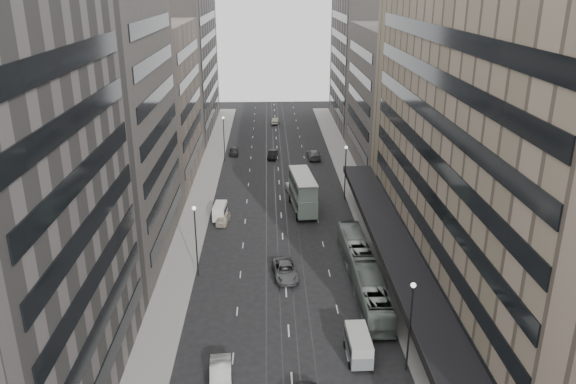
{
  "coord_description": "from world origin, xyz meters",
  "views": [
    {
      "loc": [
        -1.68,
        -43.75,
        30.58
      ],
      "look_at": [
        0.63,
        19.96,
        6.85
      ],
      "focal_mm": 35.0,
      "sensor_mm": 36.0,
      "label": 1
    }
  ],
  "objects": [
    {
      "name": "ground",
      "position": [
        0.0,
        0.0,
        0.0
      ],
      "size": [
        220.0,
        220.0,
        0.0
      ],
      "primitive_type": "plane",
      "color": "black",
      "rests_on": "ground"
    },
    {
      "name": "sidewalk_right",
      "position": [
        12.0,
        37.5,
        0.07
      ],
      "size": [
        4.0,
        125.0,
        0.15
      ],
      "primitive_type": "cube",
      "color": "gray",
      "rests_on": "ground"
    },
    {
      "name": "sidewalk_left",
      "position": [
        -12.0,
        37.5,
        0.07
      ],
      "size": [
        4.0,
        125.0,
        0.15
      ],
      "primitive_type": "cube",
      "color": "gray",
      "rests_on": "ground"
    },
    {
      "name": "department_store",
      "position": [
        21.45,
        8.0,
        14.95
      ],
      "size": [
        19.2,
        60.0,
        30.0
      ],
      "color": "gray",
      "rests_on": "ground"
    },
    {
      "name": "building_right_mid",
      "position": [
        21.5,
        52.0,
        12.0
      ],
      "size": [
        15.0,
        28.0,
        24.0
      ],
      "primitive_type": "cube",
      "color": "#4A4440",
      "rests_on": "ground"
    },
    {
      "name": "building_right_far",
      "position": [
        21.5,
        82.0,
        14.0
      ],
      "size": [
        15.0,
        32.0,
        28.0
      ],
      "primitive_type": "cube",
      "color": "#625D58",
      "rests_on": "ground"
    },
    {
      "name": "building_left_b",
      "position": [
        -21.5,
        19.0,
        17.0
      ],
      "size": [
        15.0,
        26.0,
        34.0
      ],
      "primitive_type": "cube",
      "color": "#4A4440",
      "rests_on": "ground"
    },
    {
      "name": "building_left_c",
      "position": [
        -21.5,
        46.0,
        12.5
      ],
      "size": [
        15.0,
        28.0,
        25.0
      ],
      "primitive_type": "cube",
      "color": "gray",
      "rests_on": "ground"
    },
    {
      "name": "building_left_d",
      "position": [
        -21.5,
        79.0,
        14.0
      ],
      "size": [
        15.0,
        38.0,
        28.0
      ],
      "primitive_type": "cube",
      "color": "#625D58",
      "rests_on": "ground"
    },
    {
      "name": "lamp_right_near",
      "position": [
        9.7,
        -5.0,
        5.2
      ],
      "size": [
        0.44,
        0.44,
        8.32
      ],
      "color": "#262628",
      "rests_on": "ground"
    },
    {
      "name": "lamp_right_far",
      "position": [
        9.7,
        35.0,
        5.2
      ],
      "size": [
        0.44,
        0.44,
        8.32
      ],
      "color": "#262628",
      "rests_on": "ground"
    },
    {
      "name": "lamp_left_near",
      "position": [
        -9.7,
        12.0,
        5.2
      ],
      "size": [
        0.44,
        0.44,
        8.32
      ],
      "color": "#262628",
      "rests_on": "ground"
    },
    {
      "name": "lamp_left_far",
      "position": [
        -9.7,
        55.0,
        5.2
      ],
      "size": [
        0.44,
        0.44,
        8.32
      ],
      "color": "#262628",
      "rests_on": "ground"
    },
    {
      "name": "bus_near",
      "position": [
        8.36,
        4.23,
        1.57
      ],
      "size": [
        2.77,
        11.34,
        3.15
      ],
      "primitive_type": "imported",
      "rotation": [
        0.0,
        0.0,
        3.13
      ],
      "color": "gray",
      "rests_on": "ground"
    },
    {
      "name": "bus_far",
      "position": [
        8.29,
        14.65,
        1.58
      ],
      "size": [
        2.92,
        11.39,
        3.16
      ],
      "primitive_type": "imported",
      "rotation": [
        0.0,
        0.0,
        3.17
      ],
      "color": "gray",
      "rests_on": "ground"
    },
    {
      "name": "double_decker",
      "position": [
        3.12,
        30.76,
        2.86
      ],
      "size": [
        3.77,
        9.91,
        5.3
      ],
      "rotation": [
        0.0,
        0.0,
        0.1
      ],
      "color": "gray",
      "rests_on": "ground"
    },
    {
      "name": "vw_microbus",
      "position": [
        5.87,
        -3.25,
        1.34
      ],
      "size": [
        2.12,
        4.5,
        2.41
      ],
      "rotation": [
        0.0,
        0.0,
        0.02
      ],
      "color": "slate",
      "rests_on": "ground"
    },
    {
      "name": "panel_van",
      "position": [
        -8.46,
        27.82,
        1.24
      ],
      "size": [
        1.98,
        3.68,
        2.25
      ],
      "rotation": [
        0.0,
        0.0,
        -0.07
      ],
      "color": "beige",
      "rests_on": "ground"
    },
    {
      "name": "sedan_1",
      "position": [
        -5.79,
        -6.23,
        0.81
      ],
      "size": [
        2.09,
        5.06,
        1.63
      ],
      "primitive_type": "imported",
      "rotation": [
        0.0,
        0.0,
        0.08
      ],
      "color": "#BBBBB6",
      "rests_on": "ground"
    },
    {
      "name": "sedan_2",
      "position": [
        0.01,
        11.37,
        0.77
      ],
      "size": [
        3.07,
        5.75,
        1.54
      ],
      "primitive_type": "imported",
      "rotation": [
        0.0,
        0.0,
        0.1
      ],
      "color": "#515254",
      "rests_on": "ground"
    },
    {
      "name": "sedan_4",
      "position": [
        -7.95,
        26.47,
        0.67
      ],
      "size": [
        2.04,
        4.11,
        1.35
      ],
      "primitive_type": "imported",
      "rotation": [
        0.0,
        0.0,
        -0.12
      ],
      "color": "beige",
      "rests_on": "ground"
    },
    {
      "name": "sedan_5",
      "position": [
        -0.91,
        56.51,
        0.71
      ],
      "size": [
        2.05,
        4.46,
        1.42
      ],
      "primitive_type": "imported",
      "rotation": [
        0.0,
        0.0,
        -0.13
      ],
      "color": "black",
      "rests_on": "ground"
    },
    {
      "name": "sedan_6",
      "position": [
        2.43,
        38.21,
        0.8
      ],
      "size": [
        3.4,
        6.05,
        1.6
      ],
      "primitive_type": "imported",
      "rotation": [
        0.0,
        0.0,
        3.28
      ],
      "color": "white",
      "rests_on": "ground"
    },
    {
      "name": "sedan_7",
      "position": [
        6.7,
        56.01,
        0.8
      ],
      "size": [
        2.51,
        5.64,
        1.61
      ],
      "primitive_type": "imported",
      "rotation": [
        0.0,
        0.0,
        3.19
      ],
      "color": "#58585B",
      "rests_on": "ground"
    },
    {
      "name": "sedan_8",
      "position": [
        -8.26,
        59.18,
        0.68
      ],
      "size": [
        1.68,
        4.03,
        1.37
      ],
      "primitive_type": "imported",
      "rotation": [
        0.0,
        0.0,
        0.02
      ],
      "color": "black",
      "rests_on": "ground"
    },
    {
      "name": "sedan_9",
      "position": [
        -0.01,
        83.91,
        0.69
      ],
      "size": [
        1.84,
        4.28,
        1.37
      ],
      "primitive_type": "imported",
      "rotation": [
        0.0,
        0.0,
        3.05
      ],
      "color": "#B8B398",
      "rests_on": "ground"
    }
  ]
}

